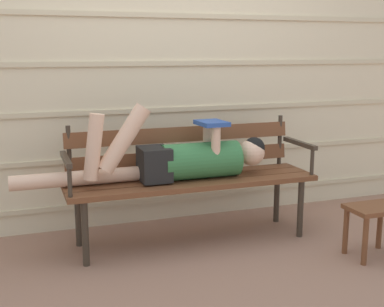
# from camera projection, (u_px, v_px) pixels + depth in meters

# --- Properties ---
(ground_plane) EXTENTS (12.00, 12.00, 0.00)m
(ground_plane) POSITION_uv_depth(u_px,v_px,m) (198.00, 247.00, 3.54)
(ground_plane) COLOR #936B56
(house_siding) EXTENTS (5.32, 0.08, 2.49)m
(house_siding) POSITION_uv_depth(u_px,v_px,m) (168.00, 63.00, 3.93)
(house_siding) COLOR beige
(house_siding) RESTS_ON ground
(park_bench) EXTENTS (1.76, 0.47, 0.85)m
(park_bench) POSITION_uv_depth(u_px,v_px,m) (189.00, 171.00, 3.62)
(park_bench) COLOR brown
(park_bench) RESTS_ON ground
(reclining_person) EXTENTS (1.76, 0.26, 0.55)m
(reclining_person) POSITION_uv_depth(u_px,v_px,m) (179.00, 158.00, 3.50)
(reclining_person) COLOR #33703D
(footstool) EXTENTS (0.35, 0.25, 0.35)m
(footstool) POSITION_uv_depth(u_px,v_px,m) (374.00, 218.00, 3.34)
(footstool) COLOR brown
(footstool) RESTS_ON ground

